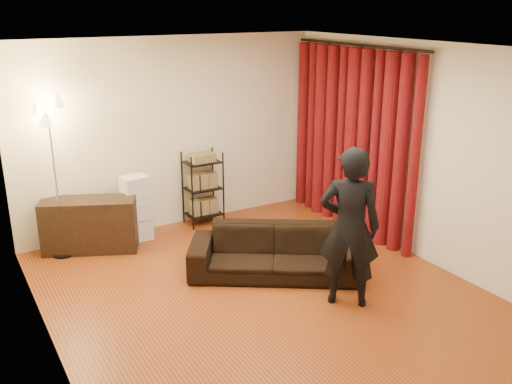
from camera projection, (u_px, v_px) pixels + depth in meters
floor at (262, 293)px, 6.44m from camera, size 5.00×5.00×0.00m
ceiling at (263, 48)px, 5.59m from camera, size 5.00×5.00×0.00m
wall_back at (172, 134)px, 8.07m from camera, size 5.00×0.00×5.00m
wall_front at (445, 271)px, 3.96m from camera, size 5.00×0.00×5.00m
wall_left at (39, 217)px, 4.94m from camera, size 0.00×5.00×5.00m
wall_right at (417, 152)px, 7.09m from camera, size 0.00×5.00×5.00m
curtain_rod at (358, 45)px, 7.57m from camera, size 0.04×2.65×0.04m
curtain at (352, 141)px, 7.98m from camera, size 0.22×2.65×2.55m
sofa at (273, 252)px, 6.80m from camera, size 2.08×1.72×0.58m
person at (350, 228)px, 5.98m from camera, size 0.76×0.73×1.75m
media_cabinet at (90, 225)px, 7.46m from camera, size 1.28×0.91×0.70m
storage_boxes at (136, 208)px, 7.75m from camera, size 0.39×0.33×0.91m
wire_shelf at (203, 188)px, 8.30m from camera, size 0.57×0.46×1.09m
floor_lamp at (55, 180)px, 7.10m from camera, size 0.47×0.47×2.03m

